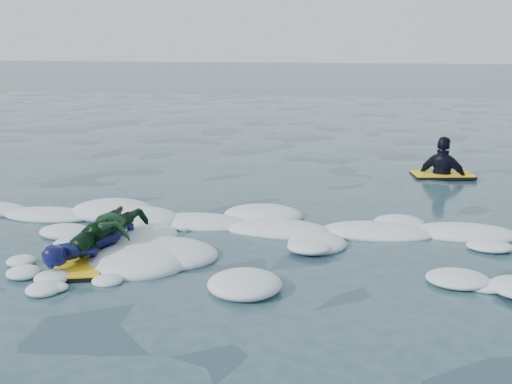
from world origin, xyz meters
TOP-DOWN VIEW (x-y plane):
  - ground at (0.00, 0.00)m, footprint 120.00×120.00m
  - foam_band at (0.00, 1.03)m, footprint 12.00×3.10m
  - prone_woman_unit at (-1.50, -0.06)m, footprint 0.77×1.51m
  - prone_child_unit at (-1.35, 0.17)m, footprint 0.77×1.31m
  - waiting_rider_unit at (2.75, 5.16)m, footprint 1.15×0.78m

SIDE VIEW (x-z plane):
  - waiting_rider_unit at x=2.75m, z-range -0.84..0.74m
  - ground at x=0.00m, z-range 0.00..0.00m
  - foam_band at x=0.00m, z-range -0.15..0.15m
  - prone_woman_unit at x=-1.50m, z-range 0.00..0.37m
  - prone_child_unit at x=-1.35m, z-range 0.01..0.48m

